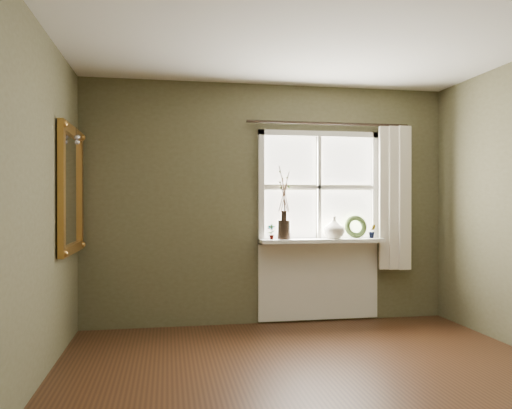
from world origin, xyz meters
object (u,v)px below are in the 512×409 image
at_px(gilt_mirror, 71,190).
at_px(cream_vase, 334,227).
at_px(dark_jug, 284,230).
at_px(wreath, 356,229).

bearing_deg(gilt_mirror, cream_vase, 8.99).
bearing_deg(dark_jug, cream_vase, 0.00).
xyz_separation_m(cream_vase, gilt_mirror, (-2.66, -0.42, 0.39)).
bearing_deg(dark_jug, wreath, 2.78).
height_order(dark_jug, wreath, wreath).
distance_m(cream_vase, gilt_mirror, 2.72).
relative_size(dark_jug, gilt_mirror, 0.18).
relative_size(cream_vase, wreath, 0.94).
relative_size(wreath, gilt_mirror, 0.22).
distance_m(dark_jug, gilt_mirror, 2.17).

